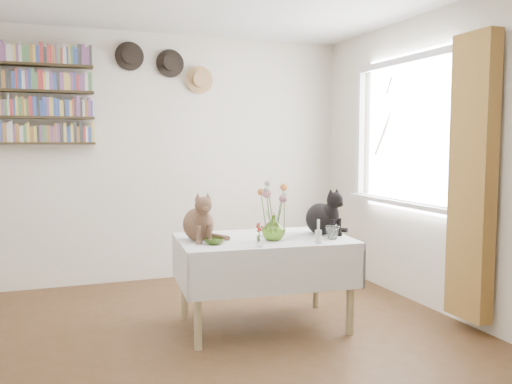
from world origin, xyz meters
name	(u,v)px	position (x,y,z in m)	size (l,w,h in m)	color
room	(219,168)	(0.00, 0.00, 1.25)	(4.08, 4.58, 2.58)	brown
window	(405,144)	(1.97, 0.80, 1.40)	(0.12, 1.52, 1.32)	white
curtain	(472,178)	(1.90, -0.12, 1.15)	(0.12, 0.38, 2.10)	olive
dining_table	(264,260)	(0.50, 0.50, 0.52)	(1.35, 0.93, 0.69)	white
tabby_cat	(198,215)	(0.01, 0.57, 0.88)	(0.25, 0.31, 0.37)	brown
black_cat	(321,210)	(0.98, 0.50, 0.88)	(0.25, 0.32, 0.37)	black
flower_vase	(273,228)	(0.53, 0.38, 0.78)	(0.18, 0.18, 0.19)	#8CBA45
green_bowl	(214,241)	(0.07, 0.37, 0.71)	(0.14, 0.14, 0.04)	#8CBA45
drinking_glass	(332,232)	(0.96, 0.27, 0.74)	(0.11, 0.11, 0.10)	white
candlestick	(318,235)	(0.78, 0.14, 0.75)	(0.05, 0.05, 0.17)	white
berry_jar	(260,235)	(0.35, 0.18, 0.77)	(0.05, 0.05, 0.19)	white
porcelain_figurine	(332,233)	(0.98, 0.31, 0.73)	(0.04, 0.04, 0.08)	white
flower_bouquet	(273,194)	(0.53, 0.39, 1.03)	(0.17, 0.13, 0.39)	#4C7233
bookshelf_unit	(37,95)	(-1.10, 2.16, 1.84)	(1.00, 0.16, 0.91)	#332815
wall_hats	(167,66)	(0.12, 2.19, 2.17)	(0.98, 0.09, 0.48)	black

